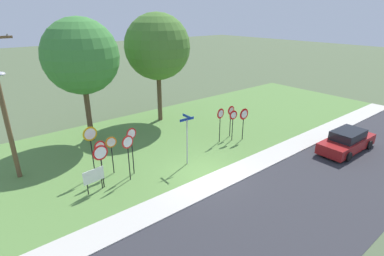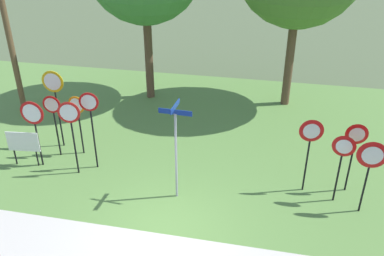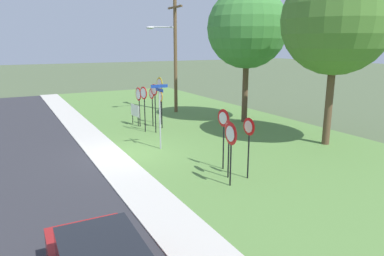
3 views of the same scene
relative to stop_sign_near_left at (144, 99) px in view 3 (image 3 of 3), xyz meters
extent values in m
plane|color=#4C5B3D|center=(3.49, -2.23, -1.91)|extent=(160.00, 160.00, 0.00)
cube|color=#2D2D33|center=(3.49, -7.03, -1.90)|extent=(44.00, 6.40, 0.01)
cube|color=#BCB7AD|center=(3.49, -3.03, -1.88)|extent=(44.00, 1.60, 0.06)
cube|color=#567F3D|center=(3.49, 3.77, -1.89)|extent=(44.00, 12.00, 0.04)
cylinder|color=black|center=(0.00, 0.03, -0.73)|extent=(0.06, 0.06, 2.27)
cylinder|color=red|center=(0.00, -0.01, 0.36)|extent=(0.70, 0.15, 0.70)
cylinder|color=white|center=(0.00, -0.03, 0.36)|extent=(0.54, 0.11, 0.55)
cylinder|color=black|center=(-1.13, 0.95, -0.86)|extent=(0.06, 0.06, 2.02)
cylinder|color=red|center=(-1.13, 0.91, 0.11)|extent=(0.61, 0.07, 0.61)
cylinder|color=white|center=(-1.13, 0.89, 0.11)|extent=(0.48, 0.04, 0.48)
cylinder|color=black|center=(-1.41, 0.22, -0.85)|extent=(0.06, 0.06, 2.03)
cylinder|color=red|center=(-1.41, 0.18, 0.11)|extent=(0.80, 0.05, 0.80)
cylinder|color=white|center=(-1.41, 0.17, 0.11)|extent=(0.62, 0.03, 0.62)
cylinder|color=black|center=(-1.33, 1.57, -0.57)|extent=(0.06, 0.06, 2.59)
cylinder|color=gold|center=(-1.33, 1.53, 0.66)|extent=(0.77, 0.06, 0.77)
cylinder|color=white|center=(-1.33, 1.51, 0.66)|extent=(0.60, 0.03, 0.60)
cylinder|color=black|center=(0.47, 0.48, -0.63)|extent=(0.06, 0.06, 2.47)
cylinder|color=red|center=(0.47, 0.44, 0.56)|extent=(0.62, 0.13, 0.62)
cylinder|color=white|center=(0.47, 0.42, 0.56)|extent=(0.48, 0.09, 0.49)
cylinder|color=black|center=(-0.38, 1.23, -0.89)|extent=(0.06, 0.06, 1.95)
cylinder|color=orange|center=(-0.38, 1.19, 0.04)|extent=(0.61, 0.10, 0.61)
cylinder|color=white|center=(-0.38, 1.17, 0.04)|extent=(0.48, 0.07, 0.48)
cylinder|color=black|center=(8.09, 0.25, -0.89)|extent=(0.06, 0.06, 1.94)
cone|color=red|center=(8.09, 0.21, 0.01)|extent=(0.65, 0.14, 0.65)
cone|color=white|center=(8.09, 0.19, 0.01)|extent=(0.44, 0.09, 0.44)
cylinder|color=black|center=(8.50, 0.85, -0.84)|extent=(0.06, 0.06, 2.04)
cone|color=red|center=(8.50, 0.81, 0.11)|extent=(0.65, 0.05, 0.65)
cone|color=silver|center=(8.50, 0.79, 0.11)|extent=(0.44, 0.03, 0.44)
cylinder|color=black|center=(7.21, 0.60, -0.79)|extent=(0.06, 0.06, 2.15)
cone|color=red|center=(7.21, 0.56, 0.22)|extent=(0.70, 0.10, 0.70)
cone|color=silver|center=(7.21, 0.54, 0.22)|extent=(0.48, 0.06, 0.48)
cylinder|color=black|center=(8.77, -0.12, -0.88)|extent=(0.06, 0.06, 1.98)
cone|color=red|center=(8.77, -0.16, 0.03)|extent=(0.80, 0.08, 0.80)
cone|color=silver|center=(8.77, -0.18, 0.03)|extent=(0.55, 0.05, 0.55)
cylinder|color=#9EA0A8|center=(3.48, -0.52, -0.49)|extent=(0.07, 0.07, 2.74)
cylinder|color=#9EA0A8|center=(3.48, -0.52, 0.89)|extent=(0.09, 0.09, 0.03)
cube|color=navy|center=(3.48, -0.52, 0.95)|extent=(0.96, 0.07, 0.15)
cube|color=navy|center=(3.48, -0.52, 1.12)|extent=(0.06, 0.82, 0.15)
cylinder|color=brown|center=(-4.57, 4.15, 2.29)|extent=(0.24, 0.24, 8.32)
cube|color=brown|center=(-4.57, 4.15, 5.45)|extent=(2.10, 0.12, 0.12)
cylinder|color=gray|center=(-5.42, 4.15, 5.55)|extent=(0.09, 0.09, 0.10)
cylinder|color=gray|center=(-3.72, 4.15, 5.55)|extent=(0.09, 0.09, 0.10)
cylinder|color=#9EA0A8|center=(-4.57, 3.22, 4.12)|extent=(0.08, 1.86, 0.08)
ellipsoid|color=#B7B7BC|center=(-4.57, 2.29, 4.06)|extent=(0.40, 0.56, 0.18)
cylinder|color=black|center=(-2.29, 0.07, -1.59)|extent=(0.05, 0.05, 0.55)
cylinder|color=black|center=(-1.53, 0.15, -1.59)|extent=(0.05, 0.05, 0.55)
cube|color=white|center=(-1.91, 0.11, -0.97)|extent=(1.10, 0.15, 0.70)
cylinder|color=brown|center=(0.48, 6.58, 0.43)|extent=(0.36, 0.36, 4.59)
sphere|color=#3D7F38|center=(0.48, 6.58, 3.94)|extent=(4.86, 4.86, 4.86)
cylinder|color=brown|center=(6.61, 7.08, 0.48)|extent=(0.36, 0.36, 4.68)
sphere|color=#47752D|center=(6.61, 7.08, 4.09)|extent=(5.08, 5.08, 5.08)
cylinder|color=black|center=(11.33, -4.67, -1.60)|extent=(0.60, 0.19, 0.60)
camera|label=1|loc=(-6.23, -12.87, 6.54)|focal=27.78mm
camera|label=2|loc=(5.98, -10.17, 5.74)|focal=38.12mm
camera|label=3|loc=(18.41, -6.79, 3.02)|focal=32.96mm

